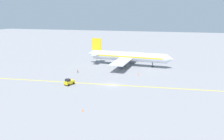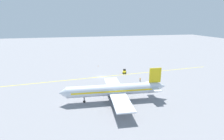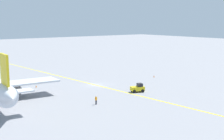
{
  "view_description": "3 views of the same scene",
  "coord_description": "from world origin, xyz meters",
  "px_view_note": "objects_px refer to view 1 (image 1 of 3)",
  "views": [
    {
      "loc": [
        59.58,
        15.83,
        20.61
      ],
      "look_at": [
        0.68,
        0.39,
        4.75
      ],
      "focal_mm": 35.0,
      "sensor_mm": 36.0,
      "label": 1
    },
    {
      "loc": [
        -76.78,
        13.21,
        25.86
      ],
      "look_at": [
        -3.73,
        -4.08,
        4.11
      ],
      "focal_mm": 28.0,
      "sensor_mm": 36.0,
      "label": 2
    },
    {
      "loc": [
        -42.47,
        -62.6,
        15.85
      ],
      "look_at": [
        0.76,
        -5.89,
        4.42
      ],
      "focal_mm": 50.0,
      "sensor_mm": 36.0,
      "label": 3
    }
  ],
  "objects_px": {
    "baggage_tug_white": "(69,82)",
    "ground_crew_worker": "(78,70)",
    "traffic_cone_near_nose": "(138,74)",
    "traffic_cone_mid_apron": "(83,110)",
    "airplane_at_gate": "(128,57)"
  },
  "relations": [
    {
      "from": "airplane_at_gate",
      "to": "traffic_cone_mid_apron",
      "type": "relative_size",
      "value": 64.62
    },
    {
      "from": "ground_crew_worker",
      "to": "traffic_cone_near_nose",
      "type": "distance_m",
      "value": 21.57
    },
    {
      "from": "traffic_cone_near_nose",
      "to": "traffic_cone_mid_apron",
      "type": "distance_m",
      "value": 32.73
    },
    {
      "from": "ground_crew_worker",
      "to": "traffic_cone_mid_apron",
      "type": "relative_size",
      "value": 3.05
    },
    {
      "from": "ground_crew_worker",
      "to": "traffic_cone_mid_apron",
      "type": "distance_m",
      "value": 32.25
    },
    {
      "from": "ground_crew_worker",
      "to": "traffic_cone_mid_apron",
      "type": "height_order",
      "value": "ground_crew_worker"
    },
    {
      "from": "baggage_tug_white",
      "to": "traffic_cone_mid_apron",
      "type": "bearing_deg",
      "value": 34.32
    },
    {
      "from": "airplane_at_gate",
      "to": "baggage_tug_white",
      "type": "relative_size",
      "value": 10.65
    },
    {
      "from": "baggage_tug_white",
      "to": "traffic_cone_near_nose",
      "type": "height_order",
      "value": "baggage_tug_white"
    },
    {
      "from": "airplane_at_gate",
      "to": "baggage_tug_white",
      "type": "distance_m",
      "value": 31.33
    },
    {
      "from": "airplane_at_gate",
      "to": "baggage_tug_white",
      "type": "xyz_separation_m",
      "value": [
        28.71,
        -12.21,
        -2.81
      ]
    },
    {
      "from": "ground_crew_worker",
      "to": "traffic_cone_mid_apron",
      "type": "xyz_separation_m",
      "value": [
        29.15,
        13.79,
        -0.63
      ]
    },
    {
      "from": "airplane_at_gate",
      "to": "traffic_cone_near_nose",
      "type": "distance_m",
      "value": 14.56
    },
    {
      "from": "baggage_tug_white",
      "to": "ground_crew_worker",
      "type": "height_order",
      "value": "baggage_tug_white"
    },
    {
      "from": "traffic_cone_mid_apron",
      "to": "baggage_tug_white",
      "type": "bearing_deg",
      "value": -145.68
    }
  ]
}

